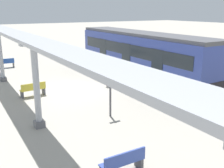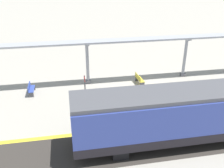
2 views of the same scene
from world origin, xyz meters
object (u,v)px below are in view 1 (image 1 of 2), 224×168
at_px(train_near_carriage, 140,53).
at_px(passenger_waiting_near_edge, 108,71).
at_px(bench_far_end, 123,163).
at_px(canopy_pillar_second, 1,55).
at_px(bench_mid_platform, 6,63).
at_px(platform_info_sign, 110,91).
at_px(bench_near_end, 33,89).
at_px(canopy_pillar_third, 36,86).

distance_m(train_near_carriage, passenger_waiting_near_edge, 3.75).
bearing_deg(bench_far_end, canopy_pillar_second, -84.95).
distance_m(canopy_pillar_second, bench_far_end, 14.43).
height_order(bench_mid_platform, platform_info_sign, platform_info_sign).
xyz_separation_m(bench_mid_platform, bench_far_end, (-0.24, 19.17, 0.00)).
relative_size(bench_near_end, bench_far_end, 1.01).
bearing_deg(platform_info_sign, passenger_waiting_near_edge, -118.55).
xyz_separation_m(bench_mid_platform, platform_info_sign, (-2.37, 14.74, 0.89)).
bearing_deg(canopy_pillar_second, train_near_carriage, 157.64).
distance_m(bench_mid_platform, passenger_waiting_near_edge, 11.07).
xyz_separation_m(train_near_carriage, bench_far_end, (8.31, 10.36, -1.39)).
height_order(bench_far_end, platform_info_sign, platform_info_sign).
relative_size(canopy_pillar_third, bench_far_end, 2.53).
distance_m(bench_mid_platform, bench_far_end, 19.17).
bearing_deg(canopy_pillar_third, bench_mid_platform, -94.14).
distance_m(canopy_pillar_third, bench_near_end, 4.92).
bearing_deg(bench_mid_platform, platform_info_sign, 99.14).
height_order(canopy_pillar_third, platform_info_sign, canopy_pillar_third).
distance_m(train_near_carriage, platform_info_sign, 8.58).
xyz_separation_m(bench_near_end, bench_far_end, (-0.30, 9.57, 0.00)).
relative_size(bench_far_end, platform_info_sign, 0.68).
xyz_separation_m(bench_mid_platform, passenger_waiting_near_edge, (-5.04, 9.84, 0.58)).
bearing_deg(bench_mid_platform, train_near_carriage, 134.15).
bearing_deg(platform_info_sign, bench_far_end, 64.26).
height_order(canopy_pillar_third, bench_near_end, canopy_pillar_third).
height_order(canopy_pillar_second, passenger_waiting_near_edge, canopy_pillar_second).
distance_m(train_near_carriage, bench_far_end, 13.36).
bearing_deg(bench_far_end, canopy_pillar_third, -75.74).
height_order(canopy_pillar_second, platform_info_sign, canopy_pillar_second).
bearing_deg(bench_mid_platform, bench_near_end, 89.62).
distance_m(canopy_pillar_second, passenger_waiting_near_edge, 7.90).
height_order(platform_info_sign, passenger_waiting_near_edge, platform_info_sign).
bearing_deg(bench_far_end, bench_mid_platform, -89.29).
distance_m(bench_near_end, passenger_waiting_near_edge, 5.14).
bearing_deg(platform_info_sign, train_near_carriage, -136.14).
relative_size(bench_mid_platform, passenger_waiting_near_edge, 0.93).
xyz_separation_m(bench_near_end, passenger_waiting_near_edge, (-5.10, 0.24, 0.58)).
bearing_deg(bench_near_end, passenger_waiting_near_edge, 177.35).
bearing_deg(canopy_pillar_third, bench_far_end, 104.26).
bearing_deg(passenger_waiting_near_edge, canopy_pillar_third, 35.68).
bearing_deg(bench_near_end, bench_far_end, 91.80).
bearing_deg(train_near_carriage, platform_info_sign, 43.86).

